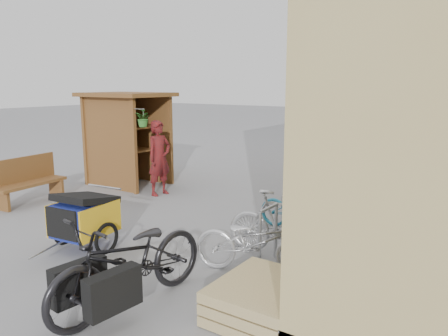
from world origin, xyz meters
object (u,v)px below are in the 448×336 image
Objects in this scene: bike_7 at (362,178)px; kiosk at (124,126)px; child_trailer at (84,216)px; bike_2 at (300,209)px; bike_1 at (282,225)px; bike_0 at (256,242)px; bike_4 at (334,191)px; bench at (27,180)px; bike_3 at (324,201)px; person_kiosk at (159,158)px; bike_5 at (336,186)px; pallet_stack at (264,300)px; shopping_carts at (414,161)px; bike_6 at (353,184)px; cargo_bike at (130,262)px.

kiosk is at bearing 117.77° from bike_7.
kiosk reaches higher than child_trailer.
bike_1 is at bearing -167.99° from bike_2.
bike_0 is 2.00m from bike_2.
bike_1 is 0.96× the size of bike_4.
bench is 0.92× the size of bike_3.
bench is 0.93× the size of bike_4.
bike_5 is at bearing -67.91° from person_kiosk.
bike_4 is at bearing 16.03° from bike_3.
pallet_stack is 1.85m from bike_1.
child_trailer reaches higher than bike_2.
kiosk is 6.14m from bike_1.
shopping_carts is at bearing -9.34° from bike_2.
bike_3 is (0.32, 0.29, 0.13)m from bike_2.
bike_7 is at bearing 57.02° from child_trailer.
child_trailer reaches higher than bike_6.
shopping_carts is at bearing 40.19° from bench.
bike_2 is at bearing -90.87° from person_kiosk.
child_trailer is 3.16m from bike_1.
cargo_bike is at bearing -31.28° from child_trailer.
bench is 0.96× the size of bike_0.
pallet_stack is 6.82m from bench.
pallet_stack is 0.67× the size of bike_5.
bike_3 reaches higher than bike_6.
bike_2 is (2.54, 2.71, -0.12)m from child_trailer.
bike_0 is (6.01, -0.33, -0.07)m from bench.
bench reaches higher than bike_7.
bike_7 is at bearing 7.08° from bike_3.
pallet_stack is at bearing -163.75° from bike_4.
bike_1 is (0.78, 2.41, -0.06)m from cargo_bike.
bike_1 reaches higher than bike_0.
bike_0 is at bearing -114.50° from person_kiosk.
shopping_carts is 4.99m from bike_3.
bike_5 is (0.08, 1.60, 0.12)m from bike_2.
bike_1 is at bearing -22.63° from bike_0.
bench is 2.95m from person_kiosk.
shopping_carts reaches higher than bike_7.
bike_7 reaches higher than child_trailer.
bike_3 is (-0.57, 3.26, 0.34)m from pallet_stack.
pallet_stack is 4.45m from bike_4.
bike_6 is (0.16, 2.46, 0.00)m from bike_2.
bike_5 is at bearing 52.68° from child_trailer.
bike_2 is at bearing -99.60° from shopping_carts.
bike_5 is (-0.81, -3.65, -0.07)m from shopping_carts.
bench is 3.42m from child_trailer.
child_trailer is at bearing 107.40° from bike_1.
bike_1 is at bearing 77.97° from cargo_bike.
bike_2 is at bearing -176.27° from bike_7.
bike_3 is at bearing 40.39° from child_trailer.
bike_3 is at bearing -46.96° from bike_2.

